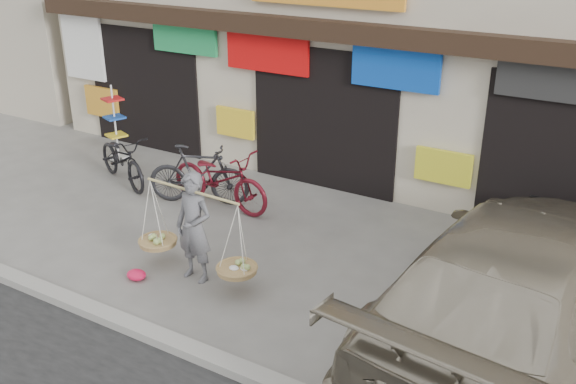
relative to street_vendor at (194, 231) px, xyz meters
The scene contains 9 objects.
ground 0.94m from the street_vendor, 95.95° to the left, with size 70.00×70.00×0.00m, color gray.
kerb 1.62m from the street_vendor, 92.20° to the right, with size 70.00×0.25×0.12m, color gray.
street_vendor is the anchor object (origin of this frame).
bike_0 4.13m from the street_vendor, 148.60° to the left, with size 0.68×1.96×1.03m, color black.
bike_1 2.69m from the street_vendor, 126.96° to the left, with size 0.53×1.88×1.13m, color #232326.
bike_2 2.52m from the street_vendor, 118.22° to the left, with size 0.74×2.13×1.12m, color #5D101B.
suv 4.47m from the street_vendor, 10.28° to the left, with size 3.12×6.31×1.76m.
display_rack 5.67m from the street_vendor, 145.88° to the left, with size 0.50×0.50×1.62m.
red_bag 1.13m from the street_vendor, 146.92° to the right, with size 0.31×0.25×0.14m, color #F11648.
Camera 1 is at (5.39, -6.88, 4.93)m, focal length 40.00 mm.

